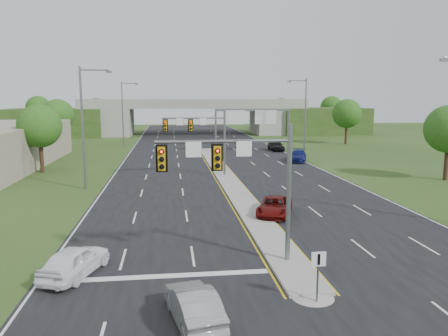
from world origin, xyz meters
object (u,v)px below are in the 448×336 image
Objects in this scene: overpass at (194,119)px; car_far_a at (274,206)px; keep_right_sign at (318,268)px; car_far_c at (276,146)px; signal_mast_near at (244,172)px; signal_mast_far at (203,132)px; sign_gantry at (252,118)px; car_silver at (193,305)px; car_white at (75,261)px; car_far_b at (298,156)px.

car_far_a is (1.50, -71.12, -2.89)m from overpass.
keep_right_sign is 0.47× the size of car_far_c.
signal_mast_far is at bearing 90.00° from signal_mast_near.
car_far_a is at bearing 83.61° from keep_right_sign.
keep_right_sign is 50.04m from sign_gantry.
car_far_c is (16.03, 52.12, 0.11)m from car_silver.
signal_mast_near is 1.65× the size of car_white.
signal_mast_far is 0.60× the size of sign_gantry.
car_silver is 43.26m from car_far_b.
sign_gantry is at bearing -90.35° from car_white.
signal_mast_far is 21.91m from sign_gantry.
car_white is at bearing -110.53° from sign_gantry.
car_far_b reaches higher than car_white.
car_silver is 54.53m from car_far_c.
signal_mast_near is at bearing -90.00° from signal_mast_far.
signal_mast_near and signal_mast_far have the same top height.
signal_mast_near is 1.69× the size of car_silver.
car_far_c is (4.30, 1.80, -4.43)m from sign_gantry.
car_silver is (-2.78, -5.32, -4.02)m from signal_mast_near.
keep_right_sign reaches higher than car_far_b.
overpass is 17.35× the size of car_far_a.
signal_mast_near is 45.88m from sign_gantry.
sign_gantry is 48.60m from car_white.
car_silver is (5.24, -5.00, -0.04)m from car_white.
car_far_a is (11.78, 9.27, -0.08)m from car_white.
car_far_b is at bearing -76.33° from overpass.
keep_right_sign is 0.03× the size of overpass.
sign_gantry is at bearing 132.84° from car_far_b.
car_white is at bearing -101.38° from car_far_b.
car_far_a is at bearing -90.34° from car_far_b.
car_silver is 0.81× the size of car_far_b.
sign_gantry is 36.70m from car_far_a.
car_far_c is (13.25, 21.79, -3.91)m from signal_mast_far.
keep_right_sign is (2.26, -4.45, -3.21)m from signal_mast_near.
car_far_a is at bearing 67.19° from signal_mast_near.
keep_right_sign is 11.11m from car_white.
overpass is at bearing 90.00° from keep_right_sign.
car_far_a is 39.02m from car_far_c.
signal_mast_far is 16.98m from car_far_a.
overpass is at bearing 100.79° from sign_gantry.
car_far_b is at bearing 36.59° from signal_mast_far.
overpass reaches higher than signal_mast_far.
sign_gantry reaches higher than car_far_b.
sign_gantry is 51.87m from car_silver.
overpass is 18.89× the size of car_white.
car_far_b is at bearing 69.16° from signal_mast_near.
signal_mast_near is 48.79m from car_far_c.
signal_mast_near is 1.50× the size of car_far_c.
car_far_c reaches higher than car_silver.
keep_right_sign is at bearing -85.61° from signal_mast_far.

